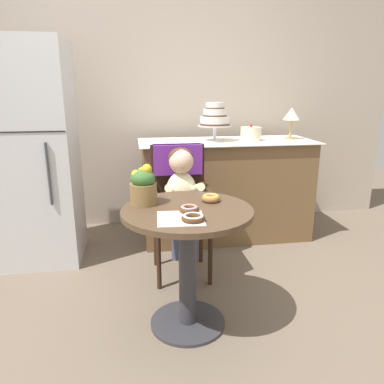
{
  "coord_description": "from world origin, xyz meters",
  "views": [
    {
      "loc": [
        -0.27,
        -1.87,
        1.35
      ],
      "look_at": [
        0.05,
        0.15,
        0.77
      ],
      "focal_mm": 34.33,
      "sensor_mm": 36.0,
      "label": 1
    }
  ],
  "objects_px": {
    "flower_vase": "(143,186)",
    "round_layer_cake": "(251,134)",
    "table_lamp": "(292,115)",
    "donut_front": "(194,218)",
    "donut_side": "(189,209)",
    "wicker_chair": "(179,189)",
    "donut_mid": "(211,198)",
    "cafe_table": "(187,245)",
    "seated_child": "(182,189)",
    "tiered_cake_stand": "(215,118)",
    "refrigerator": "(32,155)"
  },
  "relations": [
    {
      "from": "donut_side",
      "to": "table_lamp",
      "type": "xyz_separation_m",
      "value": [
        1.15,
        1.39,
        0.38
      ]
    },
    {
      "from": "round_layer_cake",
      "to": "table_lamp",
      "type": "bearing_deg",
      "value": 6.02
    },
    {
      "from": "tiered_cake_stand",
      "to": "round_layer_cake",
      "type": "distance_m",
      "value": 0.35
    },
    {
      "from": "flower_vase",
      "to": "refrigerator",
      "type": "bearing_deg",
      "value": 129.86
    },
    {
      "from": "donut_side",
      "to": "round_layer_cake",
      "type": "height_order",
      "value": "round_layer_cake"
    },
    {
      "from": "donut_side",
      "to": "donut_mid",
      "type": "bearing_deg",
      "value": 48.81
    },
    {
      "from": "cafe_table",
      "to": "table_lamp",
      "type": "bearing_deg",
      "value": 48.96
    },
    {
      "from": "donut_front",
      "to": "round_layer_cake",
      "type": "distance_m",
      "value": 1.68
    },
    {
      "from": "flower_vase",
      "to": "table_lamp",
      "type": "distance_m",
      "value": 1.85
    },
    {
      "from": "cafe_table",
      "to": "wicker_chair",
      "type": "distance_m",
      "value": 0.72
    },
    {
      "from": "donut_side",
      "to": "refrigerator",
      "type": "height_order",
      "value": "refrigerator"
    },
    {
      "from": "cafe_table",
      "to": "flower_vase",
      "type": "height_order",
      "value": "flower_vase"
    },
    {
      "from": "refrigerator",
      "to": "round_layer_cake",
      "type": "bearing_deg",
      "value": 5.66
    },
    {
      "from": "tiered_cake_stand",
      "to": "table_lamp",
      "type": "height_order",
      "value": "tiered_cake_stand"
    },
    {
      "from": "donut_mid",
      "to": "flower_vase",
      "type": "distance_m",
      "value": 0.39
    },
    {
      "from": "wicker_chair",
      "to": "flower_vase",
      "type": "distance_m",
      "value": 0.67
    },
    {
      "from": "round_layer_cake",
      "to": "cafe_table",
      "type": "bearing_deg",
      "value": -120.71
    },
    {
      "from": "donut_mid",
      "to": "donut_front",
      "type": "bearing_deg",
      "value": -116.19
    },
    {
      "from": "donut_front",
      "to": "donut_mid",
      "type": "relative_size",
      "value": 1.08
    },
    {
      "from": "flower_vase",
      "to": "round_layer_cake",
      "type": "bearing_deg",
      "value": 49.53
    },
    {
      "from": "donut_front",
      "to": "table_lamp",
      "type": "height_order",
      "value": "table_lamp"
    },
    {
      "from": "flower_vase",
      "to": "donut_front",
      "type": "bearing_deg",
      "value": -53.74
    },
    {
      "from": "tiered_cake_stand",
      "to": "refrigerator",
      "type": "bearing_deg",
      "value": -172.33
    },
    {
      "from": "donut_mid",
      "to": "cafe_table",
      "type": "bearing_deg",
      "value": -144.06
    },
    {
      "from": "cafe_table",
      "to": "table_lamp",
      "type": "height_order",
      "value": "table_lamp"
    },
    {
      "from": "flower_vase",
      "to": "table_lamp",
      "type": "relative_size",
      "value": 0.81
    },
    {
      "from": "cafe_table",
      "to": "wicker_chair",
      "type": "xyz_separation_m",
      "value": [
        0.04,
        0.7,
        0.13
      ]
    },
    {
      "from": "seated_child",
      "to": "donut_side",
      "type": "distance_m",
      "value": 0.62
    },
    {
      "from": "donut_mid",
      "to": "flower_vase",
      "type": "relative_size",
      "value": 0.47
    },
    {
      "from": "seated_child",
      "to": "flower_vase",
      "type": "height_order",
      "value": "seated_child"
    },
    {
      "from": "wicker_chair",
      "to": "tiered_cake_stand",
      "type": "xyz_separation_m",
      "value": [
        0.39,
        0.6,
        0.46
      ]
    },
    {
      "from": "donut_side",
      "to": "refrigerator",
      "type": "distance_m",
      "value": 1.57
    },
    {
      "from": "donut_side",
      "to": "refrigerator",
      "type": "bearing_deg",
      "value": 132.03
    },
    {
      "from": "table_lamp",
      "to": "donut_front",
      "type": "bearing_deg",
      "value": -127.08
    },
    {
      "from": "wicker_chair",
      "to": "round_layer_cake",
      "type": "relative_size",
      "value": 5.18
    },
    {
      "from": "donut_front",
      "to": "donut_side",
      "type": "distance_m",
      "value": 0.13
    },
    {
      "from": "wicker_chair",
      "to": "seated_child",
      "type": "distance_m",
      "value": 0.16
    },
    {
      "from": "wicker_chair",
      "to": "donut_side",
      "type": "height_order",
      "value": "wicker_chair"
    },
    {
      "from": "wicker_chair",
      "to": "donut_front",
      "type": "distance_m",
      "value": 0.91
    },
    {
      "from": "donut_side",
      "to": "table_lamp",
      "type": "height_order",
      "value": "table_lamp"
    },
    {
      "from": "seated_child",
      "to": "tiered_cake_stand",
      "type": "bearing_deg",
      "value": 62.45
    },
    {
      "from": "donut_front",
      "to": "round_layer_cake",
      "type": "xyz_separation_m",
      "value": [
        0.76,
        1.48,
        0.22
      ]
    },
    {
      "from": "round_layer_cake",
      "to": "tiered_cake_stand",
      "type": "bearing_deg",
      "value": 176.36
    },
    {
      "from": "donut_mid",
      "to": "wicker_chair",
      "type": "bearing_deg",
      "value": 100.54
    },
    {
      "from": "flower_vase",
      "to": "round_layer_cake",
      "type": "height_order",
      "value": "round_layer_cake"
    },
    {
      "from": "table_lamp",
      "to": "wicker_chair",
      "type": "bearing_deg",
      "value": -150.88
    },
    {
      "from": "wicker_chair",
      "to": "flower_vase",
      "type": "height_order",
      "value": "wicker_chair"
    },
    {
      "from": "wicker_chair",
      "to": "donut_front",
      "type": "bearing_deg",
      "value": -95.13
    },
    {
      "from": "wicker_chair",
      "to": "flower_vase",
      "type": "relative_size",
      "value": 4.15
    },
    {
      "from": "seated_child",
      "to": "donut_mid",
      "type": "height_order",
      "value": "seated_child"
    }
  ]
}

